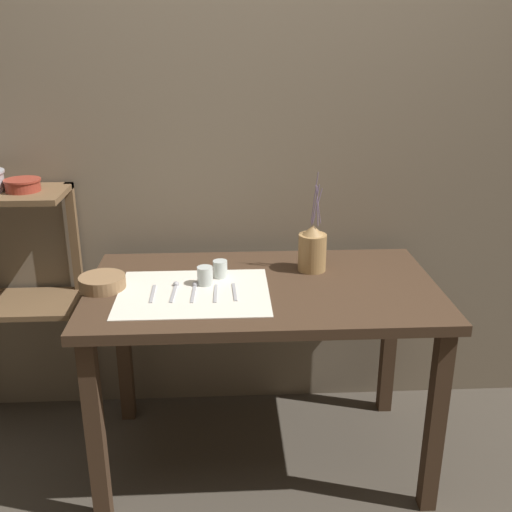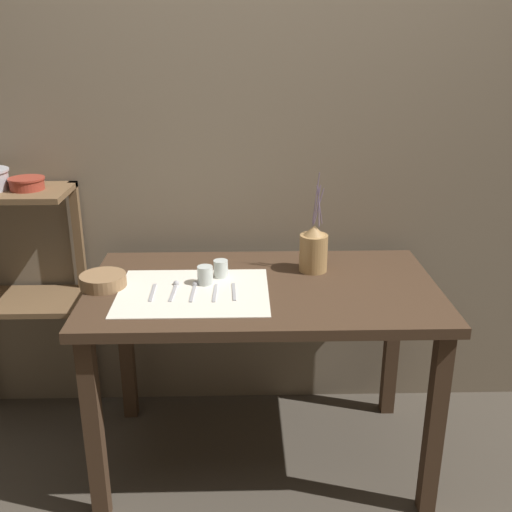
% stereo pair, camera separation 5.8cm
% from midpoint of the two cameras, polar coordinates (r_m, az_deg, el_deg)
% --- Properties ---
extents(ground_plane, '(12.00, 12.00, 0.00)m').
position_cam_midpoint_polar(ground_plane, '(2.72, 1.22, -18.50)').
color(ground_plane, '#473F35').
extents(stone_wall_back, '(7.00, 0.06, 2.40)m').
position_cam_midpoint_polar(stone_wall_back, '(2.66, 0.92, 9.40)').
color(stone_wall_back, '#7A6B56').
rests_on(stone_wall_back, ground_plane).
extents(wooden_table, '(1.34, 0.76, 0.80)m').
position_cam_midpoint_polar(wooden_table, '(2.35, 1.35, -5.14)').
color(wooden_table, '#422D1E').
rests_on(wooden_table, ground_plane).
extents(wooden_shelf_unit, '(0.54, 0.31, 1.11)m').
position_cam_midpoint_polar(wooden_shelf_unit, '(2.78, -21.35, -0.66)').
color(wooden_shelf_unit, brown).
rests_on(wooden_shelf_unit, ground_plane).
extents(linen_cloth, '(0.56, 0.44, 0.00)m').
position_cam_midpoint_polar(linen_cloth, '(2.25, -5.25, -3.44)').
color(linen_cloth, silver).
rests_on(linen_cloth, wooden_table).
extents(pitcher_with_flowers, '(0.11, 0.11, 0.41)m').
position_cam_midpoint_polar(pitcher_with_flowers, '(2.43, 6.19, 0.58)').
color(pitcher_with_flowers, '#A87F4C').
rests_on(pitcher_with_flowers, wooden_table).
extents(wooden_bowl, '(0.17, 0.17, 0.05)m').
position_cam_midpoint_polar(wooden_bowl, '(2.34, -13.66, -2.32)').
color(wooden_bowl, '#8E6B47').
rests_on(wooden_bowl, wooden_table).
extents(glass_tumbler_near, '(0.06, 0.06, 0.07)m').
position_cam_midpoint_polar(glass_tumbler_near, '(2.30, -4.14, -1.84)').
color(glass_tumbler_near, silver).
rests_on(glass_tumbler_near, wooden_table).
extents(glass_tumbler_far, '(0.06, 0.06, 0.07)m').
position_cam_midpoint_polar(glass_tumbler_far, '(2.37, -2.67, -1.21)').
color(glass_tumbler_far, silver).
rests_on(glass_tumbler_far, wooden_table).
extents(knife_center, '(0.01, 0.16, 0.00)m').
position_cam_midpoint_polar(knife_center, '(2.25, -9.09, -3.46)').
color(knife_center, '#A8A8AD').
rests_on(knife_center, wooden_table).
extents(spoon_inner, '(0.03, 0.17, 0.02)m').
position_cam_midpoint_polar(spoon_inner, '(2.29, -6.97, -2.92)').
color(spoon_inner, '#A8A8AD').
rests_on(spoon_inner, wooden_table).
extents(spoon_outer, '(0.02, 0.17, 0.02)m').
position_cam_midpoint_polar(spoon_outer, '(2.28, -5.16, -2.96)').
color(spoon_outer, '#A8A8AD').
rests_on(spoon_outer, wooden_table).
extents(fork_inner, '(0.02, 0.16, 0.00)m').
position_cam_midpoint_polar(fork_inner, '(2.23, -3.17, -3.54)').
color(fork_inner, '#A8A8AD').
rests_on(fork_inner, wooden_table).
extents(fork_outer, '(0.02, 0.16, 0.00)m').
position_cam_midpoint_polar(fork_outer, '(2.23, -1.35, -3.42)').
color(fork_outer, '#A8A8AD').
rests_on(fork_outer, wooden_table).
extents(metal_pot_small, '(0.15, 0.15, 0.05)m').
position_cam_midpoint_polar(metal_pot_small, '(2.61, -20.40, 6.54)').
color(metal_pot_small, '#9E3828').
rests_on(metal_pot_small, wooden_shelf_unit).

